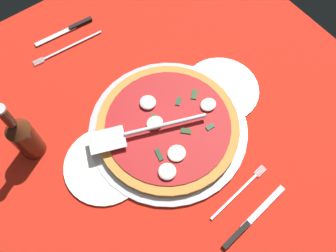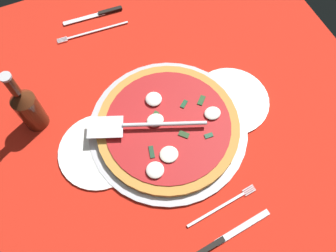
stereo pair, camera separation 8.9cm
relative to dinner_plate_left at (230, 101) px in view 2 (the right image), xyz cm
name	(u,v)px [view 2 (the right image)]	position (x,y,z in cm)	size (l,w,h in cm)	color
ground_plane	(171,111)	(15.70, -3.98, -1.00)	(109.03, 109.03, 0.80)	red
checker_pattern	(171,110)	(15.70, -3.98, -0.55)	(109.03, 109.03, 0.10)	white
pizza_pan	(168,129)	(18.68, 0.95, 0.08)	(40.79, 40.79, 1.16)	#B7B8BE
dinner_plate_left	(230,101)	(0.00, 0.00, 0.00)	(20.62, 20.62, 1.00)	white
dinner_plate_right	(99,151)	(36.94, -0.29, 0.00)	(20.41, 20.41, 1.00)	white
pizza	(168,126)	(18.71, 1.02, 1.63)	(36.43, 36.43, 3.14)	#C38538
pizza_server	(139,125)	(25.62, -1.06, 4.14)	(28.73, 14.21, 1.00)	silver
place_setting_near	(96,23)	(24.37, -40.37, -0.14)	(21.94, 14.19, 1.40)	silver
place_setting_far	(223,223)	(16.68, 27.84, -0.15)	(21.96, 15.97, 1.40)	white
beer_bottle	(28,107)	(48.89, -14.69, 7.62)	(5.91, 5.91, 21.36)	#4A2312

